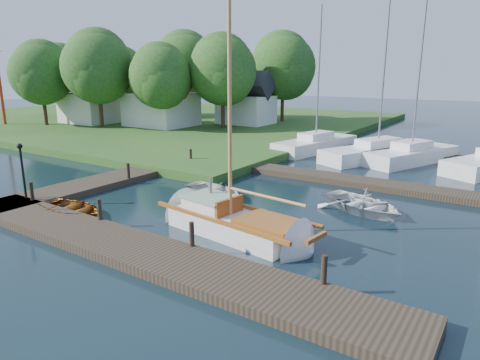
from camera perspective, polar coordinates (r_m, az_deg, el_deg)
The scene contains 31 objects.
ground at distance 18.64m, azimuth 0.00°, elevation -3.57°, with size 160.00×160.00×0.00m, color black.
near_dock at distance 14.32m, azimuth -13.66°, elevation -9.05°, with size 18.00×2.20×0.30m, color black.
left_dock at distance 25.12m, azimuth -12.73°, elevation 1.14°, with size 2.20×18.00×0.30m, color black.
far_dock at distance 23.33m, azimuth 13.08°, elevation 0.11°, with size 14.00×1.60×0.30m, color black.
shore at distance 53.05m, azimuth -12.11°, elevation 8.10°, with size 50.00×40.00×0.50m, color #2A4F1D.
mooring_post_0 at distance 20.54m, azimuth -26.03°, elevation -1.34°, with size 0.16×0.16×0.80m, color black.
mooring_post_1 at distance 16.91m, azimuth -18.22°, elevation -3.73°, with size 0.16×0.16×0.80m, color black.
mooring_post_2 at distance 13.80m, azimuth -6.45°, elevation -7.17°, with size 0.16×0.16×0.80m, color black.
mooring_post_3 at distance 11.63m, azimuth 11.14°, elevation -11.62°, with size 0.16×0.16×0.80m, color black.
mooring_post_4 at distance 22.96m, azimuth -14.67°, elevation 1.20°, with size 0.16×0.16×0.80m, color black.
mooring_post_5 at distance 26.45m, azimuth -6.59°, elevation 3.28°, with size 0.16×0.16×0.80m, color black.
lamp_post at distance 20.72m, azimuth -27.09°, elevation 2.00°, with size 0.24×0.24×2.44m.
sailboat at distance 15.44m, azimuth -0.29°, elevation -6.10°, with size 7.34×2.87×9.83m.
dinghy at distance 18.96m, azimuth -21.71°, elevation -3.22°, with size 2.39×3.35×0.69m, color brown.
tender_a at distance 20.09m, azimuth -3.44°, elevation -1.21°, with size 2.47×3.45×0.72m, color beige.
tender_c at distance 18.70m, azimuth 16.02°, elevation -2.82°, with size 2.74×3.84×0.79m, color beige.
tender_d at distance 19.18m, azimuth 16.60°, elevation -2.21°, with size 1.55×1.79×0.94m, color beige.
marina_boat_0 at distance 31.93m, azimuth 10.06°, elevation 4.81°, with size 3.77×7.88×10.15m.
marina_boat_1 at distance 29.99m, azimuth 17.88°, elevation 3.72°, with size 5.63×8.89×10.24m.
marina_boat_2 at distance 29.60m, azimuth 21.87°, elevation 3.28°, with size 4.77×7.59×11.66m.
house_a at distance 42.95m, azimuth -10.52°, elevation 10.42°, with size 6.30×5.00×6.29m.
house_b at distance 47.63m, azimuth -19.25°, elevation 10.00°, with size 5.77×4.50×5.79m.
house_c at distance 43.93m, azimuth 0.81°, elevation 10.23°, with size 5.25×4.00×5.28m.
tree_0 at distance 46.95m, azimuth -24.97°, elevation 12.81°, with size 6.12×6.07×8.28m.
tree_1 at distance 43.18m, azimuth -18.42°, elevation 14.12°, with size 6.70×6.70×9.20m.
tree_2 at distance 40.07m, azimuth -10.54°, elevation 13.43°, with size 5.83×5.75×7.82m.
tree_3 at distance 40.56m, azimuth -2.31°, elevation 14.45°, with size 6.41×6.38×8.74m.
tree_4 at distance 48.68m, azimuth -7.33°, elevation 14.99°, with size 7.01×7.01×9.66m.
tree_5 at distance 52.91m, azimuth -15.51°, elevation 13.51°, with size 6.00×5.94×8.10m.
tree_6 at distance 55.25m, azimuth -22.95°, elevation 13.16°, with size 6.24×6.20×8.46m.
tree_7 at distance 46.28m, azimuth 5.81°, elevation 14.86°, with size 6.83×6.83×9.38m.
Camera 1 is at (9.87, -14.74, 5.74)m, focal length 32.00 mm.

